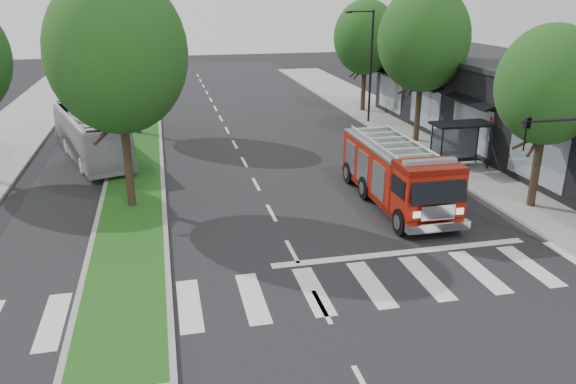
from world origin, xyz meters
name	(u,v)px	position (x,y,z in m)	size (l,w,h in m)	color
ground	(292,252)	(0.00, 0.00, 0.00)	(140.00, 140.00, 0.00)	black
sidewalk_right	(461,157)	(12.50, 10.00, 0.07)	(5.00, 80.00, 0.15)	gray
median	(138,141)	(-6.00, 18.00, 0.08)	(3.00, 50.00, 0.15)	gray
storefront_row	(535,113)	(17.00, 10.00, 2.50)	(8.00, 30.00, 5.00)	black
bus_shelter	(460,133)	(11.20, 8.15, 2.04)	(3.20, 1.60, 2.61)	black
tree_right_near	(549,85)	(11.50, 2.00, 5.51)	(4.40, 4.40, 8.05)	black
tree_right_mid	(424,39)	(11.50, 14.00, 6.49)	(5.60, 5.60, 9.72)	black
tree_right_far	(366,37)	(11.50, 24.00, 5.84)	(5.00, 5.00, 8.73)	black
tree_median_near	(117,53)	(-6.00, 6.00, 6.81)	(5.80, 5.80, 10.16)	black
tree_median_far	(130,36)	(-6.00, 20.00, 6.49)	(5.60, 5.60, 9.72)	black
streetlight_right_far	(369,62)	(10.35, 20.00, 4.48)	(2.11, 0.20, 8.00)	black
fire_engine	(397,174)	(5.79, 3.89, 1.43)	(2.72, 8.64, 2.99)	#5E0C05
city_bus	(90,135)	(-8.50, 14.71, 1.43)	(2.40, 10.27, 2.86)	#B4B4B9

